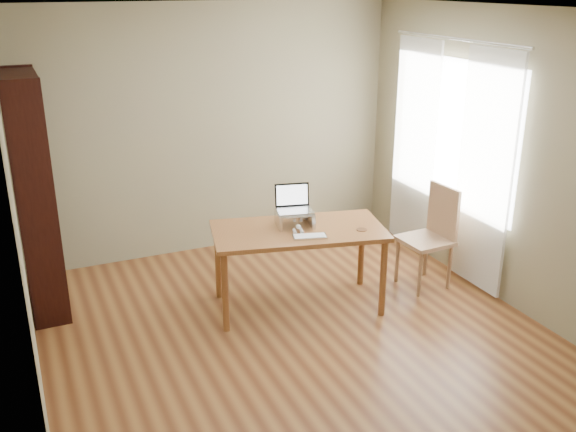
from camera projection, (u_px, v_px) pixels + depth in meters
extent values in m
cube|color=#592F17|center=(304.00, 344.00, 5.25)|extent=(4.00, 4.50, 0.02)
cube|color=white|center=(307.00, 8.00, 4.34)|extent=(4.00, 4.50, 0.02)
cube|color=#89845C|center=(212.00, 131.00, 6.73)|extent=(4.00, 0.02, 2.60)
cube|color=#89845C|center=(523.00, 336.00, 2.86)|extent=(4.00, 0.02, 2.60)
cube|color=#89845C|center=(17.00, 233.00, 4.02)|extent=(0.02, 4.50, 2.60)
cube|color=#89845C|center=(514.00, 162.00, 5.57)|extent=(0.02, 4.50, 2.60)
cube|color=white|center=(454.00, 133.00, 6.20)|extent=(0.01, 1.80, 1.40)
cube|color=black|center=(38.00, 211.00, 5.13)|extent=(0.30, 0.04, 2.10)
cube|color=black|center=(31.00, 182.00, 5.87)|extent=(0.30, 0.04, 2.10)
cube|color=black|center=(16.00, 198.00, 5.45)|extent=(0.02, 0.90, 2.10)
cube|color=black|center=(49.00, 301.00, 5.86)|extent=(0.30, 0.84, 0.02)
cube|color=black|center=(50.00, 284.00, 5.81)|extent=(0.20, 0.78, 0.28)
cube|color=black|center=(44.00, 267.00, 5.74)|extent=(0.30, 0.84, 0.03)
cube|color=black|center=(45.00, 249.00, 5.69)|extent=(0.20, 0.78, 0.28)
cube|color=black|center=(39.00, 232.00, 5.62)|extent=(0.30, 0.84, 0.02)
cube|color=black|center=(40.00, 214.00, 5.57)|extent=(0.20, 0.78, 0.28)
cube|color=black|center=(34.00, 196.00, 5.50)|extent=(0.30, 0.84, 0.02)
cube|color=black|center=(35.00, 176.00, 5.46)|extent=(0.20, 0.78, 0.28)
cube|color=black|center=(28.00, 157.00, 5.38)|extent=(0.30, 0.84, 0.02)
cube|color=black|center=(29.00, 137.00, 5.34)|extent=(0.20, 0.78, 0.28)
cube|color=black|center=(23.00, 117.00, 5.27)|extent=(0.30, 0.84, 0.02)
cube|color=black|center=(23.00, 96.00, 5.22)|extent=(0.20, 0.78, 0.28)
cube|color=black|center=(16.00, 75.00, 5.15)|extent=(0.30, 0.84, 0.03)
cube|color=white|center=(484.00, 173.00, 5.80)|extent=(0.03, 0.70, 2.20)
cube|color=white|center=(414.00, 146.00, 6.74)|extent=(0.03, 0.70, 2.20)
cylinder|color=silver|center=(457.00, 39.00, 5.87)|extent=(0.03, 1.90, 0.03)
cube|color=brown|center=(299.00, 231.00, 5.60)|extent=(1.62, 1.06, 0.04)
cylinder|color=brown|center=(214.00, 270.00, 5.73)|extent=(0.06, 0.06, 0.71)
cylinder|color=brown|center=(348.00, 245.00, 6.26)|extent=(0.06, 0.06, 0.71)
cylinder|color=brown|center=(238.00, 300.00, 5.20)|extent=(0.06, 0.06, 0.71)
cylinder|color=brown|center=(383.00, 270.00, 5.72)|extent=(0.06, 0.06, 0.71)
cube|color=silver|center=(280.00, 222.00, 5.58)|extent=(0.03, 0.25, 0.12)
cube|color=silver|center=(310.00, 217.00, 5.69)|extent=(0.03, 0.25, 0.12)
cube|color=silver|center=(295.00, 212.00, 5.61)|extent=(0.32, 0.25, 0.01)
cube|color=silver|center=(295.00, 211.00, 5.61)|extent=(0.35, 0.28, 0.02)
cube|color=black|center=(289.00, 195.00, 5.68)|extent=(0.31, 0.11, 0.20)
cube|color=white|center=(289.00, 195.00, 5.67)|extent=(0.28, 0.10, 0.17)
cube|color=silver|center=(310.00, 237.00, 5.40)|extent=(0.31, 0.20, 0.02)
cube|color=white|center=(310.00, 236.00, 5.40)|extent=(0.28, 0.17, 0.00)
cylinder|color=brown|center=(362.00, 230.00, 5.56)|extent=(0.09, 0.09, 0.01)
ellipsoid|color=#443E36|center=(293.00, 218.00, 5.66)|extent=(0.16, 0.35, 0.12)
ellipsoid|color=#443E36|center=(288.00, 215.00, 5.76)|extent=(0.14, 0.15, 0.11)
ellipsoid|color=#443E36|center=(303.00, 223.00, 5.49)|extent=(0.09, 0.09, 0.09)
ellipsoid|color=silver|center=(301.00, 225.00, 5.54)|extent=(0.08, 0.08, 0.07)
sphere|color=silver|center=(304.00, 226.00, 5.47)|extent=(0.04, 0.04, 0.04)
cone|color=#443E36|center=(299.00, 219.00, 5.47)|extent=(0.03, 0.04, 0.04)
cone|color=#443E36|center=(305.00, 218.00, 5.50)|extent=(0.03, 0.04, 0.04)
cylinder|color=silver|center=(300.00, 231.00, 5.50)|extent=(0.03, 0.08, 0.03)
cylinder|color=silver|center=(306.00, 230.00, 5.52)|extent=(0.03, 0.08, 0.03)
cylinder|color=#443E36|center=(296.00, 217.00, 5.82)|extent=(0.12, 0.19, 0.03)
cube|color=#9D7655|center=(425.00, 241.00, 6.08)|extent=(0.46, 0.46, 0.04)
cylinder|color=#9D7655|center=(418.00, 273.00, 5.94)|extent=(0.04, 0.04, 0.47)
cylinder|color=#9D7655|center=(449.00, 267.00, 6.08)|extent=(0.04, 0.04, 0.47)
cylinder|color=#9D7655|center=(397.00, 259.00, 6.24)|extent=(0.04, 0.04, 0.47)
cylinder|color=#9D7655|center=(427.00, 253.00, 6.38)|extent=(0.04, 0.04, 0.47)
cube|color=#9D7655|center=(444.00, 212.00, 6.06)|extent=(0.05, 0.41, 0.52)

